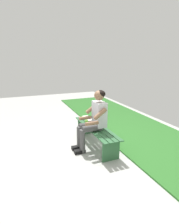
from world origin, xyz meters
TOP-DOWN VIEW (x-y plane):
  - ground_plane at (1.04, 1.00)m, footprint 10.00×7.00m
  - grass_strip at (0.00, -1.31)m, footprint 9.00×1.93m
  - bench_near at (0.00, 0.00)m, footprint 1.60×0.39m
  - person_seated at (-0.11, 0.10)m, footprint 0.50×0.69m
  - apple at (0.33, 0.09)m, footprint 0.08×0.08m
  - book_open at (0.58, -0.04)m, footprint 0.41×0.16m

SIDE VIEW (x-z plane):
  - ground_plane at x=1.04m, z-range -0.04..0.00m
  - grass_strip at x=0.00m, z-range 0.00..0.03m
  - bench_near at x=0.00m, z-range 0.11..0.53m
  - book_open at x=0.58m, z-range 0.42..0.44m
  - apple at x=0.33m, z-range 0.42..0.50m
  - person_seated at x=-0.11m, z-range 0.05..1.28m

